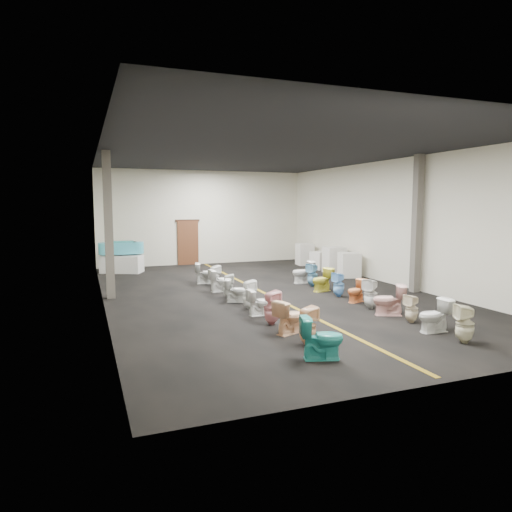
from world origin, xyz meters
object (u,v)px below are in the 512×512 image
object	(u,v)px
toilet_right_8	(313,275)
appliance_crate_b	(334,260)
toilet_left_6	(237,290)
toilet_right_9	(303,272)
toilet_right_2	(412,309)
appliance_crate_d	(305,254)
appliance_crate_c	(320,260)
toilet_left_5	(249,294)
appliance_crate_a	(349,265)
toilet_left_7	(228,286)
toilet_left_2	(289,317)
toilet_right_6	(339,285)
toilet_right_5	(357,291)
toilet_left_10	(206,273)
toilet_left_9	(215,276)
toilet_left_3	(272,308)
toilet_right_1	(435,316)
bathtub	(121,248)
toilet_right_4	(371,294)
toilet_right_7	(322,280)
toilet_right_0	(465,324)
toilet_right_3	(389,300)
toilet_left_1	(308,326)
toilet_left_0	(322,338)
toilet_left_4	(260,302)
display_table	(122,264)
toilet_left_8	(220,280)

from	to	relation	value
toilet_right_8	appliance_crate_b	bearing A→B (deg)	114.39
toilet_left_6	toilet_right_9	xyz separation A→B (m)	(3.32, 2.25, 0.06)
toilet_right_2	appliance_crate_b	bearing A→B (deg)	153.15
appliance_crate_d	appliance_crate_c	bearing A→B (deg)	-90.00
toilet_left_5	toilet_right_9	world-z (taller)	toilet_right_9
appliance_crate_a	toilet_left_7	size ratio (longest dim) A/B	1.32
toilet_left_2	toilet_left_6	size ratio (longest dim) A/B	1.11
appliance_crate_c	toilet_left_6	size ratio (longest dim) A/B	1.12
toilet_left_7	toilet_right_8	bearing A→B (deg)	-65.59
appliance_crate_d	toilet_right_6	bearing A→B (deg)	-108.76
toilet_right_2	toilet_right_5	bearing A→B (deg)	169.00
toilet_left_10	appliance_crate_b	bearing A→B (deg)	-71.98
appliance_crate_c	toilet_left_9	bearing A→B (deg)	-154.60
toilet_left_10	toilet_left_3	bearing A→B (deg)	-167.35
toilet_right_1	toilet_right_8	bearing A→B (deg)	-178.50
bathtub	toilet_right_4	size ratio (longest dim) A/B	2.19
toilet_left_6	toilet_right_6	xyz separation A→B (m)	(3.25, -0.39, 0.04)
appliance_crate_b	toilet_right_7	bearing A→B (deg)	-125.92
toilet_right_1	toilet_left_2	bearing A→B (deg)	-106.32
appliance_crate_a	toilet_right_0	xyz separation A→B (m)	(-2.49, -8.38, -0.07)
toilet_right_7	toilet_right_3	bearing A→B (deg)	-15.17
toilet_left_3	toilet_right_5	xyz separation A→B (m)	(3.35, 1.45, -0.08)
appliance_crate_d	toilet_left_1	distance (m)	12.54
toilet_left_5	appliance_crate_a	bearing A→B (deg)	-57.44
toilet_left_0	toilet_left_2	size ratio (longest dim) A/B	1.05
toilet_left_9	toilet_right_8	distance (m)	3.45
toilet_left_2	toilet_left_4	world-z (taller)	toilet_left_2
toilet_right_1	toilet_left_5	bearing A→B (deg)	-137.33
toilet_left_4	toilet_right_1	world-z (taller)	toilet_right_1
toilet_left_10	display_table	bearing A→B (deg)	46.45
toilet_left_3	toilet_right_2	xyz separation A→B (m)	(3.29, -1.06, -0.06)
toilet_left_4	toilet_right_6	xyz separation A→B (m)	(3.18, 1.36, 0.04)
toilet_left_10	toilet_right_6	bearing A→B (deg)	-126.86
toilet_right_0	toilet_right_1	world-z (taller)	toilet_right_0
toilet_right_9	toilet_left_8	bearing A→B (deg)	-77.13
toilet_left_9	toilet_right_9	xyz separation A→B (m)	(3.28, -0.33, 0.02)
toilet_left_7	toilet_right_4	world-z (taller)	toilet_right_4
toilet_left_9	toilet_right_3	size ratio (longest dim) A/B	0.94
toilet_right_3	toilet_right_7	bearing A→B (deg)	-156.96
toilet_left_6	toilet_right_1	size ratio (longest dim) A/B	0.90
toilet_left_5	toilet_right_1	xyz separation A→B (m)	(3.13, -3.74, -0.02)
toilet_left_1	toilet_right_1	xyz separation A→B (m)	(3.12, -0.20, -0.02)
toilet_right_7	toilet_right_4	bearing A→B (deg)	-15.06
toilet_right_1	toilet_right_4	bearing A→B (deg)	-177.81
toilet_right_8	toilet_left_9	bearing A→B (deg)	-130.86
toilet_left_5	toilet_right_9	size ratio (longest dim) A/B	0.98
toilet_left_0	toilet_left_1	distance (m)	0.91
display_table	toilet_right_3	distance (m)	11.86
toilet_right_1	toilet_right_5	distance (m)	3.38
appliance_crate_b	toilet_left_10	xyz separation A→B (m)	(-5.75, -0.59, -0.17)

